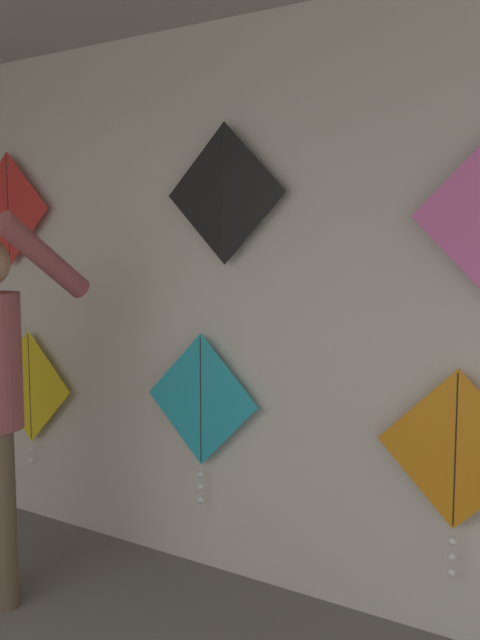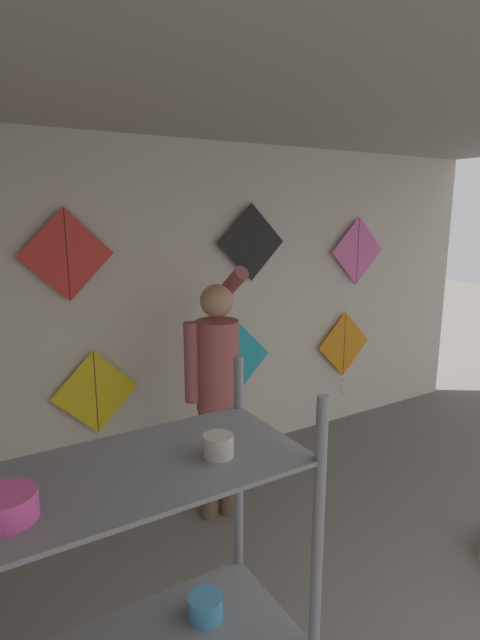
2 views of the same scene
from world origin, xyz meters
TOP-DOWN VIEW (x-y plane):
  - back_panel at (0.00, 3.83)m, footprint 5.85×0.06m
  - ceiling_slab at (0.00, 1.90)m, footprint 5.85×4.60m
  - shopkeeper at (-0.68, 2.95)m, footprint 0.46×0.61m
  - kite_0 at (-1.33, 3.74)m, footprint 0.69×0.04m
  - kite_1 at (-0.03, 3.74)m, footprint 0.69×0.04m
  - kite_2 at (1.27, 3.74)m, footprint 0.69×0.04m
  - kite_3 at (-1.47, 3.74)m, footprint 0.69×0.01m
  - kite_4 at (0.11, 3.74)m, footprint 0.69×0.01m
  - kite_5 at (1.40, 3.74)m, footprint 0.69×0.01m

SIDE VIEW (x-z plane):
  - kite_0 at x=-1.33m, z-range 0.41..1.23m
  - kite_2 at x=1.27m, z-range 0.39..1.28m
  - kite_1 at x=-0.03m, z-range 0.44..1.33m
  - shopkeeper at x=-0.68m, z-range 0.12..1.98m
  - back_panel at x=0.00m, z-range 0.00..2.80m
  - kite_5 at x=1.40m, z-range 1.49..2.17m
  - kite_3 at x=-1.47m, z-range 1.58..2.26m
  - kite_4 at x=0.11m, z-range 1.61..2.30m
  - ceiling_slab at x=0.00m, z-range 2.80..2.84m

